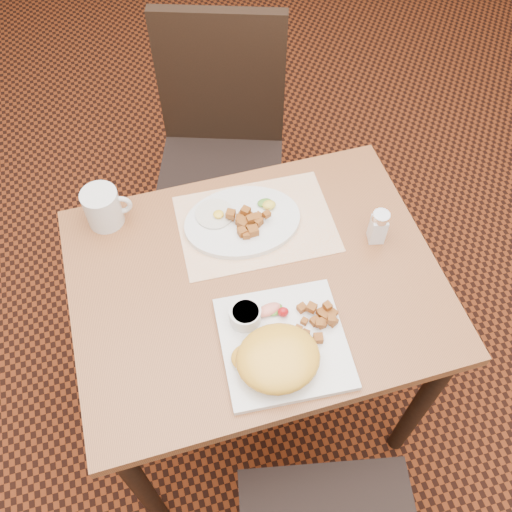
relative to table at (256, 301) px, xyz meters
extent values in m
plane|color=black|center=(0.00, 0.00, -0.64)|extent=(8.00, 8.00, 0.00)
cube|color=#97572E|center=(0.00, 0.00, 0.09)|extent=(0.90, 0.70, 0.03)
cylinder|color=black|center=(-0.40, -0.30, -0.28)|extent=(0.05, 0.05, 0.71)
cylinder|color=black|center=(0.40, -0.30, -0.28)|extent=(0.05, 0.05, 0.71)
cylinder|color=black|center=(-0.40, 0.30, -0.28)|extent=(0.05, 0.05, 0.71)
cylinder|color=black|center=(0.40, 0.30, -0.28)|extent=(0.05, 0.05, 0.71)
cylinder|color=black|center=(-0.13, -0.39, -0.43)|extent=(0.04, 0.04, 0.42)
cylinder|color=black|center=(0.22, -0.46, -0.43)|extent=(0.04, 0.04, 0.42)
cube|color=black|center=(0.04, 0.60, -0.19)|extent=(0.53, 0.53, 0.05)
cylinder|color=black|center=(0.27, 0.71, -0.43)|extent=(0.04, 0.04, 0.42)
cylinder|color=black|center=(0.16, 0.37, -0.43)|extent=(0.04, 0.04, 0.42)
cylinder|color=black|center=(-0.07, 0.83, -0.43)|extent=(0.04, 0.04, 0.42)
cylinder|color=black|center=(-0.18, 0.49, -0.43)|extent=(0.04, 0.04, 0.42)
cube|color=black|center=(0.11, 0.79, 0.08)|extent=(0.41, 0.17, 0.50)
cube|color=white|center=(0.05, 0.16, 0.11)|extent=(0.41, 0.30, 0.00)
cube|color=silver|center=(0.01, -0.19, 0.12)|extent=(0.30, 0.30, 0.02)
ellipsoid|color=yellow|center=(-0.02, -0.24, 0.16)|extent=(0.18, 0.17, 0.07)
ellipsoid|color=yellow|center=(0.01, -0.26, 0.14)|extent=(0.07, 0.07, 0.03)
ellipsoid|color=yellow|center=(-0.08, -0.21, 0.14)|extent=(0.07, 0.07, 0.03)
cylinder|color=silver|center=(-0.06, -0.11, 0.15)|extent=(0.07, 0.07, 0.04)
cylinder|color=beige|center=(-0.06, -0.11, 0.16)|extent=(0.06, 0.06, 0.01)
ellipsoid|color=#387223|center=(0.02, -0.11, 0.13)|extent=(0.05, 0.04, 0.01)
ellipsoid|color=red|center=(0.03, -0.12, 0.14)|extent=(0.03, 0.03, 0.03)
ellipsoid|color=#F28C72|center=(0.00, -0.10, 0.14)|extent=(0.06, 0.04, 0.02)
cylinder|color=white|center=(-0.05, 0.21, 0.13)|extent=(0.10, 0.10, 0.01)
ellipsoid|color=yellow|center=(-0.04, 0.20, 0.14)|extent=(0.03, 0.03, 0.01)
ellipsoid|color=#387223|center=(0.08, 0.21, 0.13)|extent=(0.04, 0.03, 0.01)
ellipsoid|color=yellow|center=(0.09, 0.19, 0.14)|extent=(0.04, 0.03, 0.02)
cube|color=white|center=(0.33, 0.03, 0.15)|extent=(0.05, 0.05, 0.08)
cylinder|color=silver|center=(0.33, 0.03, 0.20)|extent=(0.05, 0.05, 0.02)
cylinder|color=silver|center=(-0.33, 0.28, 0.16)|extent=(0.09, 0.09, 0.11)
torus|color=silver|center=(-0.28, 0.28, 0.17)|extent=(0.06, 0.02, 0.06)
cube|color=#9E5419|center=(0.08, -0.12, 0.13)|extent=(0.02, 0.02, 0.02)
cube|color=#9E5419|center=(0.10, -0.16, 0.13)|extent=(0.02, 0.02, 0.01)
cube|color=#9E5419|center=(0.11, -0.17, 0.13)|extent=(0.02, 0.02, 0.02)
cube|color=#9E5419|center=(0.10, -0.18, 0.15)|extent=(0.02, 0.02, 0.01)
cube|color=#9E5419|center=(0.09, -0.20, 0.13)|extent=(0.02, 0.02, 0.02)
cube|color=#9E5419|center=(0.09, -0.13, 0.15)|extent=(0.03, 0.03, 0.02)
cube|color=#9E5419|center=(0.11, -0.14, 0.13)|extent=(0.02, 0.02, 0.02)
cube|color=#9E5419|center=(0.12, -0.16, 0.13)|extent=(0.02, 0.02, 0.02)
cube|color=#9E5419|center=(0.13, -0.14, 0.15)|extent=(0.02, 0.02, 0.02)
cube|color=#9E5419|center=(0.09, -0.16, 0.13)|extent=(0.02, 0.02, 0.02)
cube|color=#9E5419|center=(0.11, -0.17, 0.13)|extent=(0.02, 0.02, 0.01)
cube|color=#9E5419|center=(0.07, -0.15, 0.13)|extent=(0.02, 0.02, 0.01)
cube|color=#9E5419|center=(0.14, -0.15, 0.13)|extent=(0.03, 0.03, 0.02)
cube|color=#9E5419|center=(0.13, -0.17, 0.13)|extent=(0.03, 0.03, 0.02)
cube|color=#9E5419|center=(0.13, -0.17, 0.15)|extent=(0.02, 0.02, 0.02)
cube|color=#9E5419|center=(0.06, -0.19, 0.13)|extent=(0.02, 0.02, 0.01)
cube|color=#9E5419|center=(0.05, -0.18, 0.15)|extent=(0.02, 0.02, 0.02)
cube|color=#9E5419|center=(0.01, 0.15, 0.14)|extent=(0.04, 0.04, 0.02)
cube|color=#9E5419|center=(0.00, 0.13, 0.14)|extent=(0.02, 0.02, 0.02)
cube|color=#9E5419|center=(-0.02, 0.18, 0.15)|extent=(0.03, 0.03, 0.02)
cube|color=#9E5419|center=(0.01, 0.18, 0.14)|extent=(0.03, 0.03, 0.02)
cube|color=#9E5419|center=(0.02, 0.18, 0.15)|extent=(0.03, 0.03, 0.02)
cube|color=#9E5419|center=(0.00, 0.17, 0.14)|extent=(0.03, 0.03, 0.02)
cube|color=#9E5419|center=(0.07, 0.15, 0.15)|extent=(0.02, 0.02, 0.02)
cube|color=#9E5419|center=(0.03, 0.15, 0.15)|extent=(0.02, 0.02, 0.02)
cube|color=#9E5419|center=(0.03, 0.18, 0.14)|extent=(0.03, 0.03, 0.02)
cube|color=#9E5419|center=(0.03, 0.16, 0.14)|extent=(0.02, 0.02, 0.02)
cube|color=#9E5419|center=(0.02, 0.15, 0.14)|extent=(0.02, 0.02, 0.02)
cube|color=#9E5419|center=(0.05, 0.15, 0.14)|extent=(0.03, 0.03, 0.02)
cube|color=#9E5419|center=(0.03, 0.12, 0.14)|extent=(0.03, 0.02, 0.02)
cube|color=#9E5419|center=(0.04, 0.16, 0.14)|extent=(0.03, 0.02, 0.02)
cube|color=#9E5419|center=(0.03, 0.16, 0.14)|extent=(0.04, 0.03, 0.02)
cube|color=#9E5419|center=(0.02, 0.16, 0.14)|extent=(0.02, 0.02, 0.01)
cube|color=#9E5419|center=(-0.02, 0.19, 0.14)|extent=(0.03, 0.03, 0.02)
cube|color=#9E5419|center=(0.01, 0.12, 0.14)|extent=(0.02, 0.02, 0.02)
cube|color=#9E5419|center=(0.05, 0.16, 0.14)|extent=(0.03, 0.03, 0.02)
camera|label=1|loc=(-0.21, -0.71, 1.29)|focal=40.00mm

